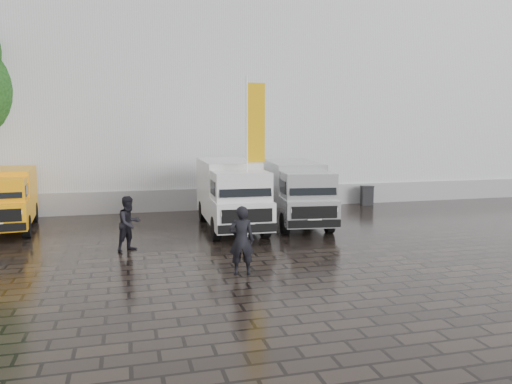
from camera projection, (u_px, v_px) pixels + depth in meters
ground at (264, 248)px, 15.87m from camera, size 120.00×120.00×0.00m
exhibition_hall at (226, 92)px, 30.95m from camera, size 44.00×16.00×12.00m
hall_plinth at (260, 197)px, 23.94m from camera, size 44.00×0.15×1.00m
van_yellow at (5, 201)px, 18.50m from camera, size 2.28×5.04×2.26m
van_white at (231, 195)px, 18.88m from camera, size 2.14×5.94×2.55m
van_silver at (297, 194)px, 19.72m from camera, size 2.55×5.80×2.43m
flagpole at (252, 149)px, 16.77m from camera, size 0.88×0.50×5.52m
wheelie_bin at (367, 195)px, 24.73m from camera, size 0.69×0.69×0.96m
person_front at (241, 240)px, 12.97m from camera, size 0.73×0.55×1.82m
person_tent at (129, 224)px, 15.49m from camera, size 1.06×1.03×1.72m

